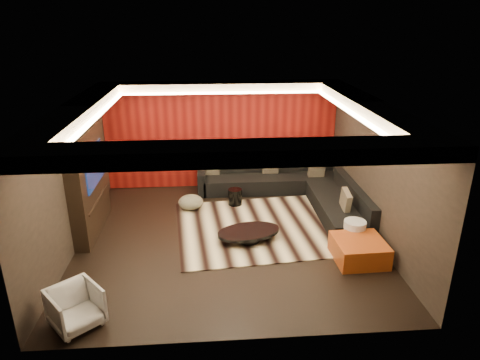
{
  "coord_description": "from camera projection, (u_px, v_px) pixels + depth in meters",
  "views": [
    {
      "loc": [
        -0.35,
        -7.85,
        4.31
      ],
      "look_at": [
        0.3,
        0.6,
        1.05
      ],
      "focal_mm": 32.0,
      "sensor_mm": 36.0,
      "label": 1
    }
  ],
  "objects": [
    {
      "name": "ceiling",
      "position": [
        226.0,
        103.0,
        7.87
      ],
      "size": [
        6.0,
        6.0,
        0.02
      ],
      "primitive_type": "cube",
      "color": "silver",
      "rests_on": "ground"
    },
    {
      "name": "cove_right",
      "position": [
        350.0,
        112.0,
        8.11
      ],
      "size": [
        0.08,
        4.8,
        0.04
      ],
      "primitive_type": "cube",
      "color": "#FFD899",
      "rests_on": "ground"
    },
    {
      "name": "rug",
      "position": [
        270.0,
        226.0,
        9.35
      ],
      "size": [
        4.26,
        3.35,
        0.02
      ],
      "primitive_type": "cube",
      "rotation": [
        0.0,
        0.0,
        0.09
      ],
      "color": "beige",
      "rests_on": "floor"
    },
    {
      "name": "soffit_back",
      "position": [
        221.0,
        87.0,
        10.42
      ],
      "size": [
        6.0,
        0.6,
        0.22
      ],
      "primitive_type": "cube",
      "color": "silver",
      "rests_on": "ground"
    },
    {
      "name": "soffit_left",
      "position": [
        77.0,
        112.0,
        7.72
      ],
      "size": [
        0.6,
        4.8,
        0.22
      ],
      "primitive_type": "cube",
      "color": "silver",
      "rests_on": "ground"
    },
    {
      "name": "floor",
      "position": [
        228.0,
        238.0,
        8.88
      ],
      "size": [
        6.0,
        6.0,
        0.02
      ],
      "primitive_type": "cube",
      "color": "black",
      "rests_on": "ground"
    },
    {
      "name": "drum_stool",
      "position": [
        235.0,
        197.0,
        10.34
      ],
      "size": [
        0.43,
        0.43,
        0.39
      ],
      "primitive_type": "cylinder",
      "rotation": [
        0.0,
        0.0,
        0.37
      ],
      "color": "black",
      "rests_on": "rug"
    },
    {
      "name": "soffit_front",
      "position": [
        236.0,
        153.0,
        5.4
      ],
      "size": [
        6.0,
        0.6,
        0.22
      ],
      "primitive_type": "cube",
      "color": "silver",
      "rests_on": "ground"
    },
    {
      "name": "orange_ottoman",
      "position": [
        359.0,
        250.0,
        8.01
      ],
      "size": [
        0.95,
        0.95,
        0.41
      ],
      "primitive_type": "cube",
      "rotation": [
        0.0,
        0.0,
        0.03
      ],
      "color": "#8E4712",
      "rests_on": "floor"
    },
    {
      "name": "cove_front",
      "position": [
        235.0,
        152.0,
        5.75
      ],
      "size": [
        4.8,
        0.08,
        0.04
      ],
      "primitive_type": "cube",
      "color": "#FFD899",
      "rests_on": "ground"
    },
    {
      "name": "tv_screen",
      "position": [
        94.0,
        166.0,
        8.72
      ],
      "size": [
        0.04,
        1.3,
        0.8
      ],
      "primitive_type": "cube",
      "color": "black",
      "rests_on": "ground"
    },
    {
      "name": "tv_surround",
      "position": [
        88.0,
        182.0,
        8.83
      ],
      "size": [
        0.3,
        2.0,
        2.2
      ],
      "primitive_type": "cube",
      "color": "black",
      "rests_on": "ground"
    },
    {
      "name": "coffee_table",
      "position": [
        249.0,
        235.0,
        8.71
      ],
      "size": [
        1.58,
        1.58,
        0.22
      ],
      "primitive_type": "cylinder",
      "rotation": [
        0.0,
        0.0,
        0.25
      ],
      "color": "black",
      "rests_on": "rug"
    },
    {
      "name": "throw_pillows",
      "position": [
        283.0,
        174.0,
        10.64
      ],
      "size": [
        3.13,
        2.72,
        0.5
      ],
      "color": "tan",
      "rests_on": "sectional_sofa"
    },
    {
      "name": "wall_right",
      "position": [
        377.0,
        171.0,
        8.59
      ],
      "size": [
        0.02,
        6.0,
        2.8
      ],
      "primitive_type": "cube",
      "color": "black",
      "rests_on": "ground"
    },
    {
      "name": "soffit_right",
      "position": [
        368.0,
        107.0,
        8.1
      ],
      "size": [
        0.6,
        4.8,
        0.22
      ],
      "primitive_type": "cube",
      "color": "silver",
      "rests_on": "ground"
    },
    {
      "name": "wall_left",
      "position": [
        70.0,
        179.0,
        8.16
      ],
      "size": [
        0.02,
        6.0,
        2.8
      ],
      "primitive_type": "cube",
      "color": "black",
      "rests_on": "ground"
    },
    {
      "name": "striped_pouf",
      "position": [
        191.0,
        202.0,
        10.13
      ],
      "size": [
        0.68,
        0.68,
        0.32
      ],
      "primitive_type": "ellipsoid",
      "rotation": [
        0.0,
        0.0,
        0.17
      ],
      "color": "#C0BB95",
      "rests_on": "rug"
    },
    {
      "name": "wall_back",
      "position": [
        222.0,
        135.0,
        11.17
      ],
      "size": [
        6.0,
        0.02,
        2.8
      ],
      "primitive_type": "cube",
      "color": "black",
      "rests_on": "ground"
    },
    {
      "name": "white_side_table",
      "position": [
        354.0,
        233.0,
        8.48
      ],
      "size": [
        0.46,
        0.46,
        0.54
      ],
      "primitive_type": "cylinder",
      "rotation": [
        0.0,
        0.0,
        0.07
      ],
      "color": "silver",
      "rests_on": "floor"
    },
    {
      "name": "armchair",
      "position": [
        76.0,
        307.0,
        6.27
      ],
      "size": [
        0.96,
        0.96,
        0.63
      ],
      "primitive_type": "imported",
      "rotation": [
        0.0,
        0.0,
        0.69
      ],
      "color": "silver",
      "rests_on": "floor"
    },
    {
      "name": "tv_shelf",
      "position": [
        99.0,
        199.0,
        8.99
      ],
      "size": [
        0.04,
        1.6,
        0.04
      ],
      "primitive_type": "cube",
      "color": "black",
      "rests_on": "ground"
    },
    {
      "name": "sectional_sofa",
      "position": [
        293.0,
        190.0,
        10.64
      ],
      "size": [
        3.65,
        3.5,
        0.75
      ],
      "color": "black",
      "rests_on": "floor"
    },
    {
      "name": "cove_back",
      "position": [
        222.0,
        93.0,
        10.14
      ],
      "size": [
        4.8,
        0.08,
        0.04
      ],
      "primitive_type": "cube",
      "color": "#FFD899",
      "rests_on": "ground"
    },
    {
      "name": "cove_left",
      "position": [
        97.0,
        116.0,
        7.77
      ],
      "size": [
        0.08,
        4.8,
        0.04
      ],
      "primitive_type": "cube",
      "color": "#FFD899",
      "rests_on": "ground"
    },
    {
      "name": "red_feature_wall",
      "position": [
        222.0,
        135.0,
        11.14
      ],
      "size": [
        5.98,
        0.05,
        2.78
      ],
      "primitive_type": "cube",
      "color": "#6B0C0A",
      "rests_on": "ground"
    }
  ]
}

